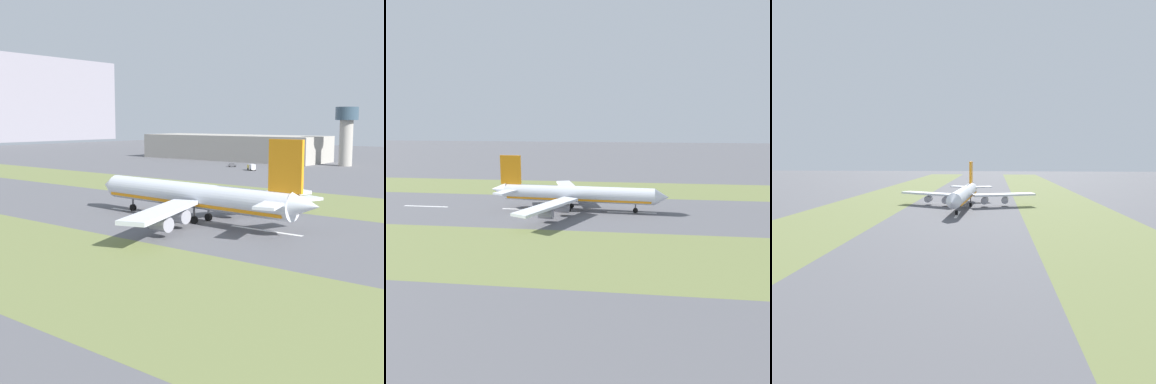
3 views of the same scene
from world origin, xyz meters
The scene contains 7 objects.
ground_plane centered at (0.00, 0.00, 0.00)m, with size 800.00×800.00×0.00m, color #56565B.
grass_median_west centered at (-45.00, 0.00, 0.00)m, with size 40.00×600.00×0.01m, color olive.
grass_median_east centered at (45.00, 0.00, 0.00)m, with size 40.00×600.00×0.01m, color olive.
centreline_dash_near centered at (0.00, -55.04, 0.01)m, with size 1.20×18.00×0.01m, color silver.
centreline_dash_mid centered at (0.00, -15.04, 0.01)m, with size 1.20×18.00×0.01m, color silver.
centreline_dash_far centered at (0.00, 24.96, 0.01)m, with size 1.20×18.00×0.01m, color silver.
airplane_main_jet centered at (-1.05, 3.06, 6.02)m, with size 64.03×67.20×20.20m.
Camera 2 is at (134.18, 21.69, 34.13)m, focal length 35.00 mm.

